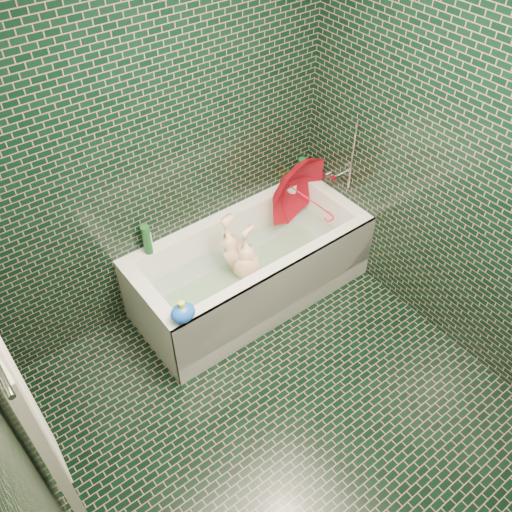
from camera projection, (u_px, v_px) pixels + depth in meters
floor at (292, 424)px, 3.32m from camera, size 2.80×2.80×0.00m
wall_back at (152, 150)px, 3.25m from camera, size 2.80×0.00×2.80m
wall_left at (24, 452)px, 1.89m from camera, size 0.00×2.80×2.80m
wall_right at (481, 182)px, 3.02m from camera, size 0.00×2.80×2.80m
bathtub at (252, 275)px, 3.95m from camera, size 1.70×0.75×0.55m
bath_mat at (251, 278)px, 4.00m from camera, size 1.35×0.47×0.01m
water at (250, 265)px, 3.90m from camera, size 1.48×0.53×0.00m
towel at (34, 424)px, 2.20m from camera, size 0.08×0.44×1.12m
faucet at (340, 171)px, 3.92m from camera, size 0.18×0.19×0.55m
child at (245, 271)px, 3.84m from camera, size 1.01×0.47×0.35m
umbrella at (308, 199)px, 3.97m from camera, size 0.77×0.75×0.72m
soap_bottle_a at (300, 180)px, 4.21m from camera, size 0.13×0.13×0.28m
soap_bottle_b at (305, 178)px, 4.23m from camera, size 0.12×0.12×0.21m
soap_bottle_c at (305, 177)px, 4.24m from camera, size 0.15×0.15×0.17m
bottle_right_tall at (301, 170)px, 4.14m from camera, size 0.07×0.07×0.20m
bottle_right_pump at (305, 166)px, 4.20m from camera, size 0.06×0.06×0.18m
bottle_left_tall at (147, 240)px, 3.55m from camera, size 0.07×0.07×0.22m
bottle_left_short at (149, 243)px, 3.58m from camera, size 0.06×0.06×0.16m
rubber_duck at (289, 178)px, 4.16m from camera, size 0.11×0.08×0.09m
bath_toy at (183, 313)px, 3.16m from camera, size 0.18×0.17×0.15m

